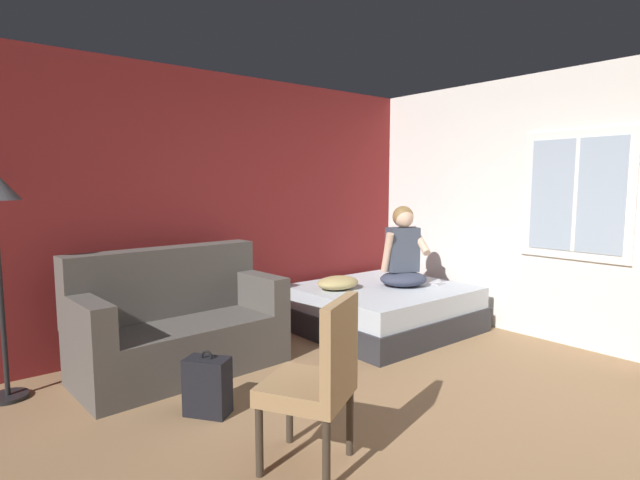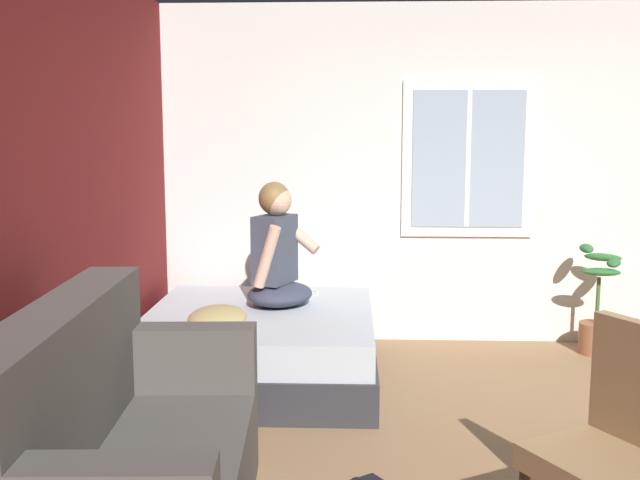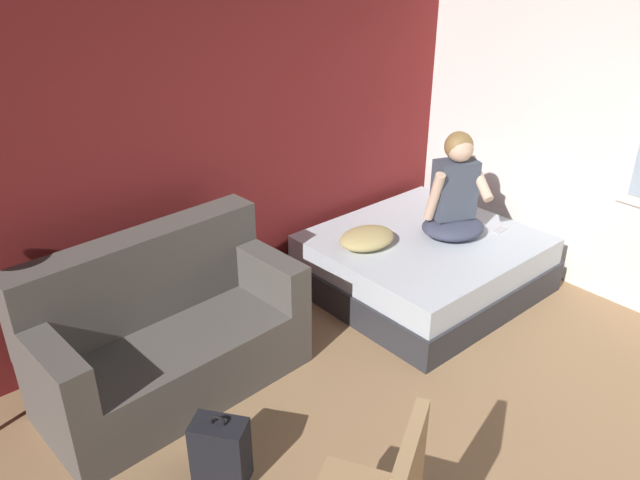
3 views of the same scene
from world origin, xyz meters
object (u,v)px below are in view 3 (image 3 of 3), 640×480
Objects in this scene: bed at (423,263)px; person_seated at (455,195)px; couch at (166,335)px; cell_phone at (500,231)px; backpack at (221,451)px; throw_pillow at (367,238)px.

person_seated is at bearing -28.08° from bed.
cell_phone is at bearing -12.34° from couch.
person_seated reaches higher than couch.
person_seated is at bearing 11.47° from backpack.
throw_pillow is at bearing -2.44° from couch.
backpack is (-2.61, -0.53, -0.64)m from person_seated.
bed is at bearing 14.73° from backpack.
couch is at bearing 172.78° from bed.
cell_phone is (2.98, 0.31, 0.29)m from backpack.
couch is 2.49m from person_seated.
cell_phone is at bearing -31.23° from person_seated.
bed is 11.97× the size of cell_phone.
cell_phone is at bearing -27.30° from throw_pillow.
throw_pillow is 3.33× the size of cell_phone.
cell_phone is (1.04, -0.54, -0.07)m from throw_pillow.
bed is 0.70m from cell_phone.
bed is 0.60m from throw_pillow.
backpack is (-0.18, -0.92, -0.20)m from couch.
bed reaches higher than backpack.
person_seated is 0.56m from cell_phone.
throw_pillow is (-0.47, 0.21, 0.31)m from bed.
bed is at bearing 151.92° from person_seated.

